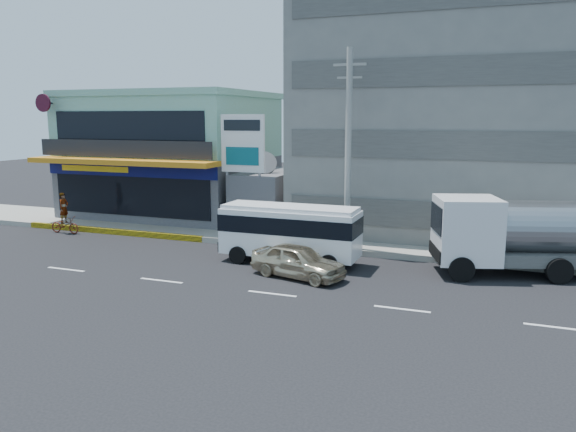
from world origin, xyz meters
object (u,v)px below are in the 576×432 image
object	(u,v)px
utility_pole_near	(348,150)
motorcycle_rider	(65,220)
sedan	(298,261)
billboard	(243,150)
concrete_building	(449,113)
tanker_truck	(528,234)
shop_building	(173,158)
minibus	(290,229)
satellite_dish	(264,172)

from	to	relation	value
utility_pole_near	motorcycle_rider	xyz separation A→B (m)	(-16.77, -1.04, -4.36)
sedan	billboard	bearing A→B (deg)	55.15
concrete_building	sedan	size ratio (longest dim) A/B	3.80
concrete_building	tanker_truck	xyz separation A→B (m)	(4.28, -8.66, -5.20)
shop_building	motorcycle_rider	distance (m)	8.69
shop_building	billboard	bearing A→B (deg)	-32.32
concrete_building	utility_pole_near	distance (m)	8.79
minibus	tanker_truck	bearing A→B (deg)	9.36
tanker_truck	motorcycle_rider	bearing A→B (deg)	179.94
shop_building	satellite_dish	size ratio (longest dim) A/B	8.27
concrete_building	billboard	distance (m)	12.17
tanker_truck	motorcycle_rider	world-z (taller)	tanker_truck
sedan	motorcycle_rider	xyz separation A→B (m)	(-15.93, 3.85, 0.08)
billboard	minibus	xyz separation A→B (m)	(4.50, -4.56, -3.31)
billboard	utility_pole_near	size ratio (longest dim) A/B	0.69
billboard	motorcycle_rider	distance (m)	11.43
concrete_building	billboard	xyz separation A→B (m)	(-10.50, -5.80, -2.07)
motorcycle_rider	minibus	bearing A→B (deg)	-6.65
utility_pole_near	minibus	xyz separation A→B (m)	(-2.00, -2.76, -3.53)
motorcycle_rider	sedan	bearing A→B (deg)	-13.60
utility_pole_near	sedan	world-z (taller)	utility_pole_near
sedan	motorcycle_rider	distance (m)	16.39
shop_building	sedan	xyz separation A→B (m)	(13.17, -11.44, -3.28)
minibus	motorcycle_rider	xyz separation A→B (m)	(-14.77, 1.72, -0.82)
shop_building	minibus	distance (m)	15.37
satellite_dish	minibus	world-z (taller)	satellite_dish
concrete_building	sedan	bearing A→B (deg)	-111.15
shop_building	concrete_building	bearing A→B (deg)	3.35
satellite_dish	concrete_building	bearing A→B (deg)	21.80
minibus	tanker_truck	world-z (taller)	tanker_truck
utility_pole_near	shop_building	bearing A→B (deg)	154.94
concrete_building	satellite_dish	size ratio (longest dim) A/B	10.67
minibus	motorcycle_rider	bearing A→B (deg)	173.35
motorcycle_rider	satellite_dish	bearing A→B (deg)	23.31
concrete_building	tanker_truck	distance (m)	10.97
tanker_truck	motorcycle_rider	size ratio (longest dim) A/B	3.69
concrete_building	minibus	size ratio (longest dim) A/B	2.47
shop_building	tanker_truck	size ratio (longest dim) A/B	1.40
concrete_building	motorcycle_rider	bearing A→B (deg)	-157.41
satellite_dish	sedan	xyz separation A→B (m)	(5.17, -8.49, -2.86)
satellite_dish	shop_building	bearing A→B (deg)	159.79
satellite_dish	tanker_truck	world-z (taller)	satellite_dish
sedan	tanker_truck	bearing A→B (deg)	-52.30
utility_pole_near	sedan	distance (m)	6.65
concrete_building	billboard	world-z (taller)	concrete_building
minibus	shop_building	bearing A→B (deg)	142.21
shop_building	tanker_truck	distance (m)	23.65
concrete_building	motorcycle_rider	world-z (taller)	concrete_building
tanker_truck	motorcycle_rider	distance (m)	25.07
shop_building	minibus	xyz separation A→B (m)	(12.00, -9.30, -2.38)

